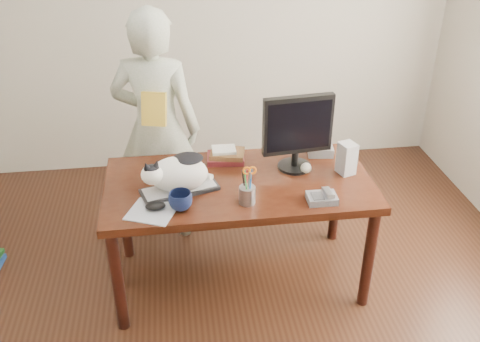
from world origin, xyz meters
name	(u,v)px	position (x,y,z in m)	size (l,w,h in m)	color
room	(256,136)	(0.00, 0.00, 1.35)	(4.50, 4.50, 4.50)	black
desk	(237,195)	(0.00, 0.68, 0.60)	(1.60, 0.80, 0.75)	black
keyboard	(180,189)	(-0.36, 0.54, 0.76)	(0.47, 0.29, 0.03)	black
cat	(176,173)	(-0.37, 0.53, 0.88)	(0.43, 0.30, 0.25)	white
monitor	(298,129)	(0.37, 0.70, 1.02)	(0.43, 0.23, 0.49)	black
pen_cup	(247,193)	(0.02, 0.36, 0.81)	(0.10, 0.10, 0.23)	gray
mousepad	(152,212)	(-0.51, 0.34, 0.75)	(0.31, 0.30, 0.01)	#ADB1B9
mouse	(155,206)	(-0.49, 0.36, 0.78)	(0.13, 0.11, 0.04)	black
coffee_mug	(180,201)	(-0.36, 0.35, 0.80)	(0.13, 0.13, 0.10)	#0D1536
phone	(322,197)	(0.44, 0.32, 0.78)	(0.17, 0.14, 0.08)	slate
speaker	(347,158)	(0.66, 0.61, 0.85)	(0.12, 0.12, 0.20)	#959497
baseball	(306,168)	(0.42, 0.65, 0.78)	(0.07, 0.07, 0.07)	white
book_stack	(226,155)	(-0.05, 0.86, 0.79)	(0.25, 0.20, 0.09)	#55161A
calculator	(320,147)	(0.58, 0.91, 0.78)	(0.19, 0.24, 0.07)	slate
person	(157,129)	(-0.48, 1.23, 0.83)	(0.61, 0.40, 1.66)	silver
held_book	(154,109)	(-0.48, 1.06, 1.05)	(0.18, 0.13, 0.22)	gold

